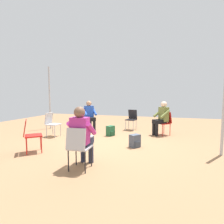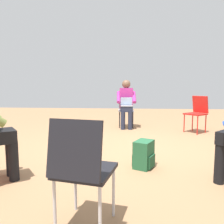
# 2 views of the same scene
# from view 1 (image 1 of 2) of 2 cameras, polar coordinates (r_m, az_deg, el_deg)

# --- Properties ---
(ground_plane) EXTENTS (14.00, 14.00, 0.00)m
(ground_plane) POSITION_cam_1_polar(r_m,az_deg,el_deg) (5.53, -0.60, -9.80)
(ground_plane) COLOR #99704C
(chair_northeast) EXTENTS (0.59, 0.58, 0.85)m
(chair_northeast) POSITION_cam_1_polar(r_m,az_deg,el_deg) (7.32, -7.69, -2.15)
(chair_northeast) COLOR black
(chair_northeast) RESTS_ON ground
(chair_northwest) EXTENTS (0.58, 0.59, 0.85)m
(chair_northwest) POSITION_cam_1_polar(r_m,az_deg,el_deg) (4.90, -25.13, -6.36)
(chair_northwest) COLOR red
(chair_northwest) RESTS_ON ground
(chair_west) EXTENTS (0.46, 0.42, 0.85)m
(chair_west) POSITION_cam_1_polar(r_m,az_deg,el_deg) (3.47, -10.88, -10.68)
(chair_west) COLOR #B7B7BC
(chair_west) RESTS_ON ground
(chair_north) EXTENTS (0.41, 0.45, 0.85)m
(chair_north) POSITION_cam_1_polar(r_m,az_deg,el_deg) (6.55, -19.08, -3.29)
(chair_north) COLOR #B7B7BC
(chair_north) RESTS_ON ground
(chair_southeast) EXTENTS (0.58, 0.58, 0.85)m
(chair_southeast) POSITION_cam_1_polar(r_m,az_deg,el_deg) (6.73, 16.92, -2.99)
(chair_southeast) COLOR red
(chair_southeast) RESTS_ON ground
(chair_east) EXTENTS (0.50, 0.47, 0.85)m
(chair_east) POSITION_cam_1_polar(r_m,az_deg,el_deg) (7.44, 6.43, -2.00)
(chair_east) COLOR black
(chair_east) RESTS_ON ground
(person_with_laptop) EXTENTS (0.54, 0.51, 1.24)m
(person_with_laptop) POSITION_cam_1_polar(r_m,az_deg,el_deg) (3.57, -9.81, -6.93)
(person_with_laptop) COLOR #23283D
(person_with_laptop) RESTS_ON ground
(person_in_olive) EXTENTS (0.63, 0.63, 1.24)m
(person_in_olive) POSITION_cam_1_polar(r_m,az_deg,el_deg) (6.60, 15.85, -1.39)
(person_in_olive) COLOR black
(person_in_olive) RESTS_ON ground
(person_in_blue) EXTENTS (0.63, 0.63, 1.24)m
(person_in_blue) POSITION_cam_1_polar(r_m,az_deg,el_deg) (7.14, -7.27, -0.73)
(person_in_blue) COLOR black
(person_in_blue) RESTS_ON ground
(backpack_near_laptop_user) EXTENTS (0.34, 0.33, 0.36)m
(backpack_near_laptop_user) POSITION_cam_1_polar(r_m,az_deg,el_deg) (5.02, 7.47, -9.56)
(backpack_near_laptop_user) COLOR #475160
(backpack_near_laptop_user) RESTS_ON ground
(backpack_by_empty_chair) EXTENTS (0.34, 0.31, 0.36)m
(backpack_by_empty_chair) POSITION_cam_1_polar(r_m,az_deg,el_deg) (6.35, -0.51, -6.34)
(backpack_by_empty_chair) COLOR #235B38
(backpack_by_empty_chair) RESTS_ON ground
(tent_pole_near) EXTENTS (0.07, 0.07, 2.68)m
(tent_pole_near) POSITION_cam_1_polar(r_m,az_deg,el_deg) (8.07, -19.68, 4.31)
(tent_pole_near) COLOR #B2B2B7
(tent_pole_near) RESTS_ON ground
(tent_pole_far) EXTENTS (0.07, 0.07, 2.38)m
(tent_pole_far) POSITION_cam_1_polar(r_m,az_deg,el_deg) (4.93, 32.73, 1.53)
(tent_pole_far) COLOR #B2B2B7
(tent_pole_far) RESTS_ON ground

